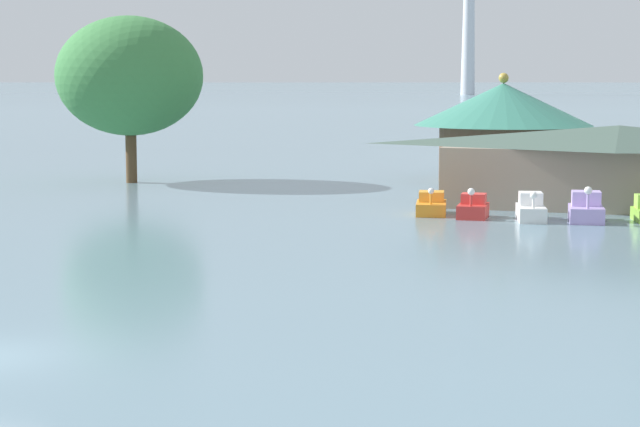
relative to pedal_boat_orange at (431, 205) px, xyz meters
name	(u,v)px	position (x,y,z in m)	size (l,w,h in m)	color
pedal_boat_orange	(431,205)	(0.00, 0.00, 0.00)	(2.05, 3.07, 1.53)	orange
pedal_boat_red	(473,208)	(2.37, -0.77, 0.03)	(1.59, 2.39, 1.65)	red
pedal_boat_white	(531,209)	(5.35, -0.84, 0.08)	(1.93, 3.13, 1.60)	white
pedal_boat_lavender	(586,210)	(8.08, -0.50, 0.12)	(2.03, 2.98, 1.90)	#B299D8
boathouse	(618,166)	(9.34, 5.28, 1.94)	(20.48, 6.02, 4.63)	gray
green_roof_pavilion	(503,124)	(0.95, 19.13, 3.50)	(12.27, 12.27, 7.51)	brown
shoreline_tree_tall_left	(130,76)	(-23.27, 10.86, 6.81)	(10.01, 10.01, 11.36)	brown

